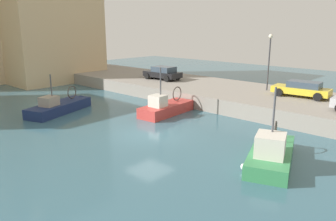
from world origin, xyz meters
TOP-DOWN VIEW (x-y plane):
  - water_surface at (0.00, 0.00)m, footprint 80.00×80.00m
  - quay_wall at (11.50, 0.00)m, footprint 9.00×56.00m
  - fishing_boat_green at (1.36, -7.64)m, footprint 6.31×3.79m
  - fishing_boat_navy at (-0.75, 9.29)m, footprint 6.77×3.87m
  - fishing_boat_red at (4.68, 2.61)m, footprint 5.88×2.22m
  - parked_car_yellow at (12.24, -4.78)m, footprint 2.13×4.47m
  - parked_car_black at (11.10, 9.42)m, footprint 2.16×4.12m
  - quay_streetlamp at (13.00, -1.45)m, footprint 0.36×0.36m
  - waterfront_building_west at (6.58, 24.26)m, footprint 11.08×8.60m

SIDE VIEW (x-z plane):
  - water_surface at x=0.00m, z-range 0.00..0.00m
  - fishing_boat_navy at x=-0.75m, z-range -1.90..2.07m
  - fishing_boat_red at x=4.68m, z-range -2.15..2.37m
  - fishing_boat_green at x=1.36m, z-range -2.25..2.57m
  - quay_wall at x=11.50m, z-range 0.00..1.20m
  - parked_car_yellow at x=12.24m, z-range 1.23..2.50m
  - parked_car_black at x=11.10m, z-range 1.22..2.59m
  - quay_streetlamp at x=13.00m, z-range 2.04..6.87m
  - waterfront_building_west at x=6.58m, z-range 0.02..16.90m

